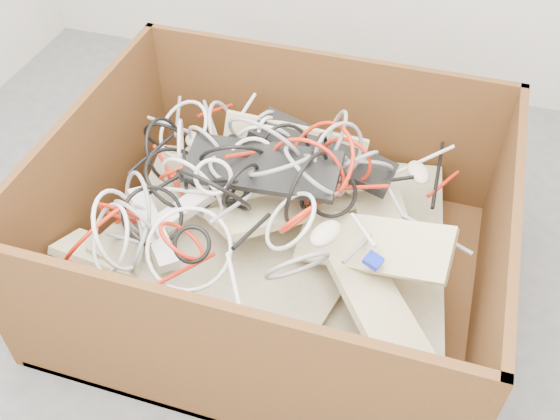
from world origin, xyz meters
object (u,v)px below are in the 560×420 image
(cardboard_box, at_px, (272,250))
(power_strip_left, at_px, (203,196))
(power_strip_right, at_px, (152,228))
(vga_plug, at_px, (373,261))

(cardboard_box, xyz_separation_m, power_strip_left, (-0.20, -0.04, 0.22))
(cardboard_box, height_order, power_strip_left, cardboard_box)
(power_strip_right, relative_size, vga_plug, 6.30)
(power_strip_left, bearing_deg, vga_plug, -62.23)
(power_strip_left, distance_m, power_strip_right, 0.17)
(cardboard_box, bearing_deg, power_strip_right, -150.30)
(cardboard_box, height_order, vga_plug, cardboard_box)
(power_strip_right, height_order, vga_plug, power_strip_right)
(cardboard_box, bearing_deg, vga_plug, -22.53)
(power_strip_right, xyz_separation_m, vga_plug, (0.63, 0.04, 0.03))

